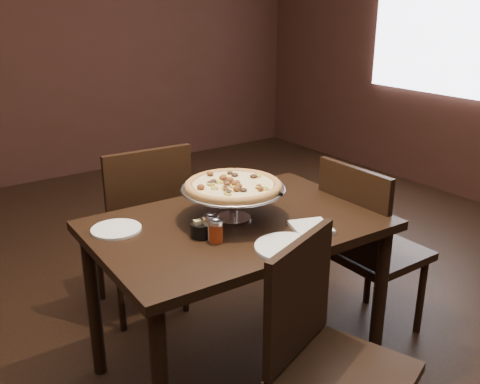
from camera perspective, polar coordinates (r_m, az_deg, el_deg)
room at (r=2.30m, az=2.11°, el=12.01°), size 6.04×7.04×2.84m
dining_table at (r=2.41m, az=-0.28°, el=-5.41°), size 1.29×0.88×0.79m
pizza_stand at (r=2.34m, az=-0.74°, el=0.63°), size 0.46×0.46×0.19m
parmesan_shaker at (r=2.20m, az=-3.13°, el=-3.59°), size 0.06×0.06×0.11m
pepper_flake_shaker at (r=2.16m, az=-2.59°, el=-4.09°), size 0.06×0.06×0.11m
packet_caddy at (r=2.22m, az=-4.07°, el=-3.94°), size 0.10×0.10×0.08m
napkin_stack at (r=2.31m, az=7.56°, el=-3.75°), size 0.20×0.20×0.02m
plate_left at (r=2.34m, az=-13.06°, el=-3.88°), size 0.21×0.21×0.01m
plate_near at (r=2.13m, az=5.15°, el=-5.89°), size 0.27×0.27×0.01m
serving_spatula at (r=2.30m, az=3.95°, el=0.05°), size 0.12×0.12×0.02m
chair_far at (r=2.99m, az=-10.32°, el=-3.41°), size 0.50×0.50×1.00m
chair_near at (r=2.04m, az=9.29°, el=-16.75°), size 0.56×0.56×0.94m
chair_side at (r=2.84m, az=13.34°, el=-5.44°), size 0.45×0.45×0.97m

